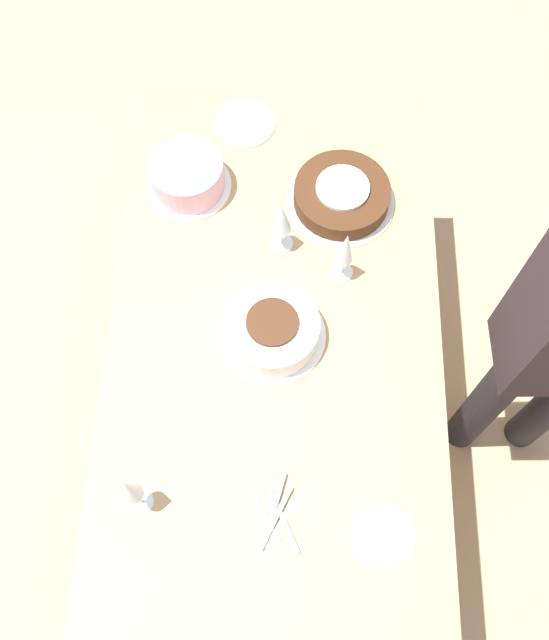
{
  "coord_description": "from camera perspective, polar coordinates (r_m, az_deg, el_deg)",
  "views": [
    {
      "loc": [
        -0.79,
        -0.03,
        2.54
      ],
      "look_at": [
        0.0,
        0.0,
        0.79
      ],
      "focal_mm": 40.0,
      "sensor_mm": 36.0,
      "label": 1
    }
  ],
  "objects": [
    {
      "name": "ground_plane",
      "position": [
        2.67,
        0.0,
        -6.95
      ],
      "size": [
        12.0,
        12.0,
        0.0
      ],
      "primitive_type": "plane",
      "color": "tan"
    },
    {
      "name": "dining_table",
      "position": [
        2.07,
        0.0,
        -1.71
      ],
      "size": [
        1.67,
        0.92,
        0.74
      ],
      "color": "tan",
      "rests_on": "ground_plane"
    },
    {
      "name": "cake_center_white",
      "position": [
        1.93,
        -0.18,
        -0.76
      ],
      "size": [
        0.3,
        0.3,
        0.1
      ],
      "color": "white",
      "rests_on": "dining_table"
    },
    {
      "name": "cake_front_chocolate",
      "position": [
        2.15,
        5.39,
        9.9
      ],
      "size": [
        0.33,
        0.33,
        0.08
      ],
      "color": "white",
      "rests_on": "dining_table"
    },
    {
      "name": "cake_back_decorated",
      "position": [
        2.18,
        -7.02,
        11.38
      ],
      "size": [
        0.26,
        0.26,
        0.11
      ],
      "color": "white",
      "rests_on": "dining_table"
    },
    {
      "name": "wine_glass_near",
      "position": [
        1.99,
        0.58,
        8.0
      ],
      "size": [
        0.07,
        0.07,
        0.19
      ],
      "color": "silver",
      "rests_on": "dining_table"
    },
    {
      "name": "wine_glass_far",
      "position": [
        1.94,
        5.71,
        5.67
      ],
      "size": [
        0.07,
        0.07,
        0.21
      ],
      "color": "silver",
      "rests_on": "dining_table"
    },
    {
      "name": "wine_glass_extra",
      "position": [
        1.72,
        -11.47,
        -13.19
      ],
      "size": [
        0.06,
        0.06,
        0.22
      ],
      "color": "silver",
      "rests_on": "dining_table"
    },
    {
      "name": "dessert_plate_left",
      "position": [
        1.84,
        8.7,
        -16.72
      ],
      "size": [
        0.16,
        0.16,
        0.01
      ],
      "color": "silver",
      "rests_on": "dining_table"
    },
    {
      "name": "dessert_plate_right",
      "position": [
        2.35,
        -2.37,
        15.44
      ],
      "size": [
        0.19,
        0.19,
        0.01
      ],
      "color": "silver",
      "rests_on": "dining_table"
    },
    {
      "name": "fork_pile",
      "position": [
        1.82,
        0.14,
        -15.41
      ],
      "size": [
        0.2,
        0.14,
        0.02
      ],
      "color": "silver",
      "rests_on": "dining_table"
    }
  ]
}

